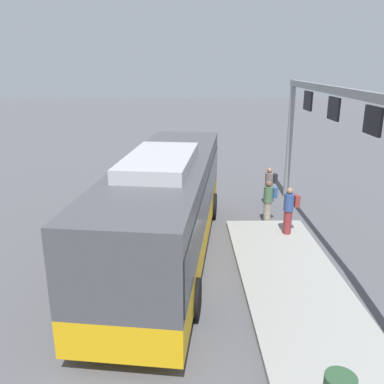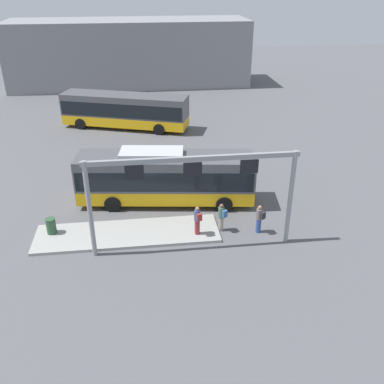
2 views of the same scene
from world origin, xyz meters
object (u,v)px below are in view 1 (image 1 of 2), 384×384
at_px(bus_main, 166,202).
at_px(person_boarding, 269,185).
at_px(person_waiting_near, 268,201).
at_px(person_waiting_mid, 289,209).

height_order(bus_main, person_boarding, bus_main).
xyz_separation_m(bus_main, person_boarding, (4.81, -4.17, -0.92)).
relative_size(person_waiting_near, person_waiting_mid, 1.00).
height_order(bus_main, person_waiting_mid, bus_main).
height_order(person_waiting_near, person_waiting_mid, person_waiting_mid).
relative_size(bus_main, person_waiting_mid, 6.54).
relative_size(bus_main, person_waiting_near, 6.54).
xyz_separation_m(bus_main, person_waiting_mid, (1.39, -4.17, -0.76)).
height_order(person_boarding, person_waiting_mid, person_waiting_mid).
distance_m(person_boarding, person_waiting_near, 2.07).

